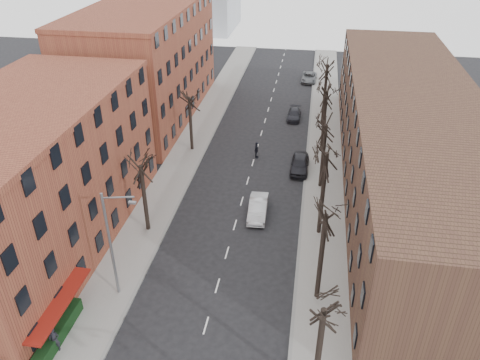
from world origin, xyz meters
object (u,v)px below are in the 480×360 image
at_px(silver_sedan, 258,208).
at_px(parked_car_near, 300,164).
at_px(pedestrian_a, 54,340).
at_px(parked_car_mid, 294,114).

height_order(silver_sedan, parked_car_near, parked_car_near).
bearing_deg(silver_sedan, pedestrian_a, -124.49).
relative_size(parked_car_near, pedestrian_a, 2.51).
bearing_deg(parked_car_mid, silver_sedan, -93.47).
bearing_deg(parked_car_mid, parked_car_near, -82.72).
bearing_deg(pedestrian_a, silver_sedan, 44.47).
distance_m(parked_car_mid, pedestrian_a, 43.00).
relative_size(parked_car_near, parked_car_mid, 1.14).
relative_size(silver_sedan, parked_car_near, 0.99).
bearing_deg(pedestrian_a, parked_car_mid, 59.02).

